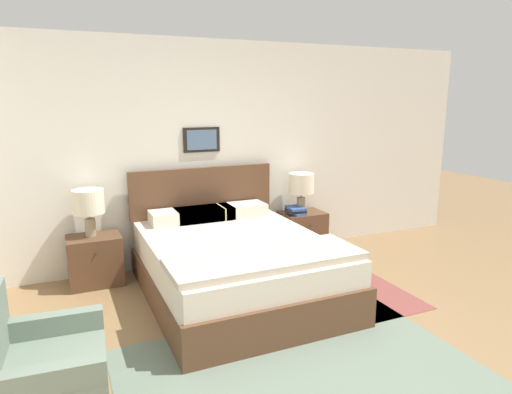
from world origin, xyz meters
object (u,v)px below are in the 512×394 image
at_px(nightstand_by_door, 302,232).
at_px(armchair, 40,382).
at_px(table_lamp_near_window, 88,204).
at_px(bed, 235,264).
at_px(nightstand_near_window, 95,260).
at_px(table_lamp_by_door, 301,185).

bearing_deg(nightstand_by_door, armchair, -144.68).
xyz_separation_m(armchair, table_lamp_near_window, (0.48, 2.15, 0.59)).
distance_m(bed, armchair, 2.16).
relative_size(armchair, nightstand_near_window, 1.54).
xyz_separation_m(armchair, nightstand_near_window, (0.50, 2.13, -0.03)).
bearing_deg(nightstand_by_door, bed, -145.58).
height_order(nightstand_by_door, table_lamp_by_door, table_lamp_by_door).
bearing_deg(bed, nightstand_near_window, 145.53).
height_order(bed, armchair, bed).
xyz_separation_m(bed, armchair, (-1.75, -1.27, -0.04)).
relative_size(bed, table_lamp_near_window, 4.39).
bearing_deg(nightstand_near_window, armchair, -103.12).
distance_m(armchair, nightstand_near_window, 2.19).
height_order(nightstand_near_window, table_lamp_near_window, table_lamp_near_window).
relative_size(nightstand_by_door, table_lamp_by_door, 1.10).
xyz_separation_m(nightstand_by_door, table_lamp_near_window, (-2.53, 0.02, 0.61)).
distance_m(armchair, table_lamp_by_door, 3.74).
xyz_separation_m(nightstand_by_door, table_lamp_by_door, (-0.01, 0.02, 0.61)).
distance_m(armchair, nightstand_by_door, 3.69).
bearing_deg(table_lamp_near_window, table_lamp_by_door, 0.00).
xyz_separation_m(nightstand_near_window, table_lamp_near_window, (-0.02, 0.02, 0.61)).
height_order(bed, table_lamp_by_door, bed).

